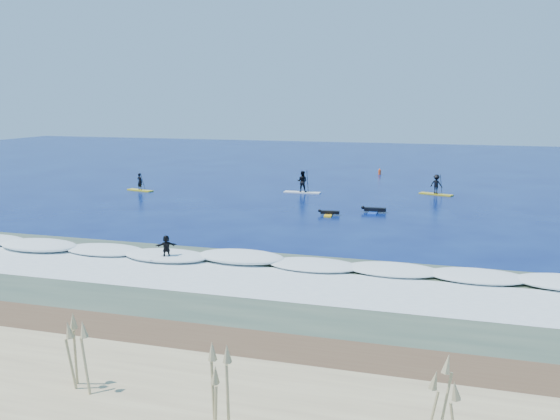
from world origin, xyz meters
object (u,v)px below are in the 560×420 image
(sup_paddler_right, at_px, (436,186))
(prone_paddler_far, at_px, (374,210))
(sup_paddler_center, at_px, (302,183))
(prone_paddler_near, at_px, (329,213))
(marker_buoy, at_px, (380,172))
(sup_paddler_left, at_px, (140,184))
(wave_surfer, at_px, (166,248))

(sup_paddler_right, bearing_deg, prone_paddler_far, -91.26)
(sup_paddler_right, bearing_deg, sup_paddler_center, -148.13)
(prone_paddler_near, xyz_separation_m, marker_buoy, (0.05, 25.77, 0.19))
(sup_paddler_left, relative_size, wave_surfer, 1.55)
(prone_paddler_far, height_order, wave_surfer, wave_surfer)
(sup_paddler_right, distance_m, prone_paddler_far, 11.13)
(marker_buoy, bearing_deg, sup_paddler_center, -106.72)
(prone_paddler_near, height_order, marker_buoy, marker_buoy)
(prone_paddler_far, relative_size, marker_buoy, 3.17)
(sup_paddler_left, bearing_deg, wave_surfer, -43.48)
(prone_paddler_near, distance_m, prone_paddler_far, 3.63)
(wave_surfer, bearing_deg, prone_paddler_far, 33.15)
(wave_surfer, bearing_deg, sup_paddler_left, 90.64)
(sup_paddler_left, relative_size, marker_buoy, 3.71)
(wave_surfer, height_order, marker_buoy, wave_surfer)
(prone_paddler_near, xyz_separation_m, prone_paddler_far, (3.00, 2.05, 0.03))
(prone_paddler_far, bearing_deg, sup_paddler_center, 42.30)
(sup_paddler_center, relative_size, prone_paddler_far, 1.40)
(sup_paddler_left, height_order, prone_paddler_near, sup_paddler_left)
(sup_paddler_right, xyz_separation_m, prone_paddler_near, (-7.00, -12.42, -0.68))
(prone_paddler_near, relative_size, prone_paddler_far, 0.86)
(prone_paddler_near, height_order, wave_surfer, wave_surfer)
(sup_paddler_left, bearing_deg, sup_paddler_center, 25.98)
(sup_paddler_right, xyz_separation_m, marker_buoy, (-6.94, 13.35, -0.49))
(sup_paddler_center, relative_size, wave_surfer, 1.85)
(prone_paddler_far, distance_m, marker_buoy, 23.90)
(sup_paddler_left, height_order, sup_paddler_right, sup_paddler_right)
(sup_paddler_center, distance_m, wave_surfer, 25.53)
(prone_paddler_near, bearing_deg, sup_paddler_right, -36.41)
(sup_paddler_center, bearing_deg, sup_paddler_right, 11.83)
(sup_paddler_right, height_order, wave_surfer, sup_paddler_right)
(wave_surfer, xyz_separation_m, marker_buoy, (5.28, 41.37, -0.43))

